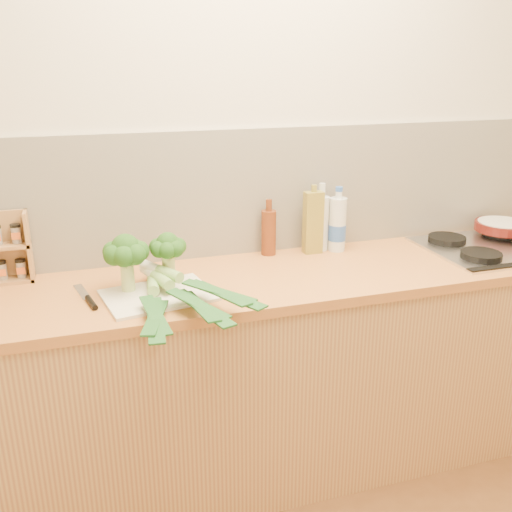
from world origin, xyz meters
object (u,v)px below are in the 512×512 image
Objects in this scene: spice_rack at (0,252)px; chefs_knife at (89,300)px; gas_hob at (492,246)px; chopping_board at (158,295)px; skillet at (503,226)px.

chefs_knife is at bearing -44.94° from spice_rack.
gas_hob reaches higher than chopping_board.
spice_rack reaches higher than skillet.
skillet is (1.67, 0.21, 0.05)m from chopping_board.
gas_hob is 1.59× the size of skillet.
gas_hob is 0.21m from skillet.
gas_hob is 1.75m from chefs_knife.
gas_hob is at bearing -6.80° from chopping_board.
spice_rack is at bearing 138.46° from chopping_board.
chefs_knife is at bearing -157.82° from skillet.
skillet is (0.16, 0.12, 0.05)m from gas_hob.
chefs_knife is (-1.75, -0.06, -0.01)m from gas_hob.
chopping_board is 1.03× the size of skillet.
skillet is at bearing -2.86° from chopping_board.
skillet is 2.22m from spice_rack.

